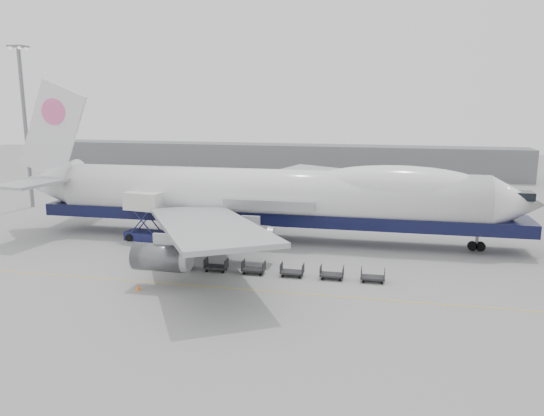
# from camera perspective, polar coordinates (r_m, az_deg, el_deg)

# --- Properties ---
(ground) EXTENTS (260.00, 260.00, 0.00)m
(ground) POSITION_cam_1_polar(r_m,az_deg,el_deg) (55.72, -3.27, -6.49)
(ground) COLOR gray
(ground) RESTS_ON ground
(apron_line) EXTENTS (60.00, 0.15, 0.01)m
(apron_line) POSITION_cam_1_polar(r_m,az_deg,el_deg) (50.28, -5.08, -8.56)
(apron_line) COLOR gold
(apron_line) RESTS_ON ground
(hangar) EXTENTS (110.00, 8.00, 7.00)m
(hangar) POSITION_cam_1_polar(r_m,az_deg,el_deg) (124.19, 0.75, 5.26)
(hangar) COLOR slate
(hangar) RESTS_ON ground
(floodlight_mast) EXTENTS (2.40, 2.40, 25.43)m
(floodlight_mast) POSITION_cam_1_polar(r_m,az_deg,el_deg) (93.74, -25.06, 8.70)
(floodlight_mast) COLOR slate
(floodlight_mast) RESTS_ON ground
(airliner) EXTENTS (67.00, 55.30, 19.98)m
(airliner) POSITION_cam_1_polar(r_m,az_deg,el_deg) (65.52, -0.03, 1.36)
(airliner) COLOR white
(airliner) RESTS_ON ground
(catering_truck) EXTENTS (5.29, 3.99, 6.10)m
(catering_truck) POSITION_cam_1_polar(r_m,az_deg,el_deg) (67.61, -13.51, -0.53)
(catering_truck) COLOR #1A1E4F
(catering_truck) RESTS_ON ground
(traffic_cone) EXTENTS (0.40, 0.40, 0.58)m
(traffic_cone) POSITION_cam_1_polar(r_m,az_deg,el_deg) (51.01, -14.19, -8.26)
(traffic_cone) COLOR orange
(traffic_cone) RESTS_ON ground
(dolly_0) EXTENTS (2.30, 1.35, 1.30)m
(dolly_0) POSITION_cam_1_polar(r_m,az_deg,el_deg) (57.76, -13.53, -5.60)
(dolly_0) COLOR #2D2D30
(dolly_0) RESTS_ON ground
(dolly_1) EXTENTS (2.30, 1.35, 1.30)m
(dolly_1) POSITION_cam_1_polar(r_m,az_deg,el_deg) (56.21, -9.87, -5.92)
(dolly_1) COLOR #2D2D30
(dolly_1) RESTS_ON ground
(dolly_2) EXTENTS (2.30, 1.35, 1.30)m
(dolly_2) POSITION_cam_1_polar(r_m,az_deg,el_deg) (54.90, -6.02, -6.24)
(dolly_2) COLOR #2D2D30
(dolly_2) RESTS_ON ground
(dolly_3) EXTENTS (2.30, 1.35, 1.30)m
(dolly_3) POSITION_cam_1_polar(r_m,az_deg,el_deg) (53.86, -1.99, -6.54)
(dolly_3) COLOR #2D2D30
(dolly_3) RESTS_ON ground
(dolly_4) EXTENTS (2.30, 1.35, 1.30)m
(dolly_4) POSITION_cam_1_polar(r_m,az_deg,el_deg) (53.08, 2.18, -6.81)
(dolly_4) COLOR #2D2D30
(dolly_4) RESTS_ON ground
(dolly_5) EXTENTS (2.30, 1.35, 1.30)m
(dolly_5) POSITION_cam_1_polar(r_m,az_deg,el_deg) (52.59, 6.45, -7.06)
(dolly_5) COLOR #2D2D30
(dolly_5) RESTS_ON ground
(dolly_6) EXTENTS (2.30, 1.35, 1.30)m
(dolly_6) POSITION_cam_1_polar(r_m,az_deg,el_deg) (52.40, 10.78, -7.27)
(dolly_6) COLOR #2D2D30
(dolly_6) RESTS_ON ground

